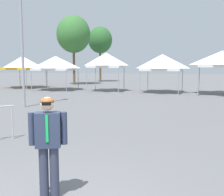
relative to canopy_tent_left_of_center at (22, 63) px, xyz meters
The scene contains 10 objects.
canopy_tent_left_of_center is the anchor object (origin of this frame).
canopy_tent_far_right 4.68m from the canopy_tent_left_of_center, 18.59° to the right, with size 3.61×3.61×3.14m.
canopy_tent_behind_center 9.28m from the canopy_tent_left_of_center, ahead, with size 3.02×3.02×3.39m.
canopy_tent_right_of_center 14.17m from the canopy_tent_left_of_center, ahead, with size 3.44×3.44×3.21m.
canopy_tent_far_left 18.80m from the canopy_tent_left_of_center, ahead, with size 3.79×3.79×3.43m.
person_foreground 24.80m from the canopy_tent_left_of_center, 56.06° to the right, with size 0.61×0.38×1.78m.
light_pole_opposite_side 13.81m from the canopy_tent_left_of_center, 56.81° to the right, with size 0.36×0.36×8.71m.
tree_behind_tents_left 13.08m from the canopy_tent_left_of_center, 69.16° to the left, with size 3.28×3.28×7.52m.
tree_behind_tents_center 7.42m from the canopy_tent_left_of_center, 61.47° to the left, with size 3.94×3.94×8.07m.
traffic_cone_lot_center 18.15m from the canopy_tent_left_of_center, 56.02° to the right, with size 0.32×0.32×0.47m, color orange.
Camera 1 is at (2.15, -3.77, 2.31)m, focal length 44.12 mm.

